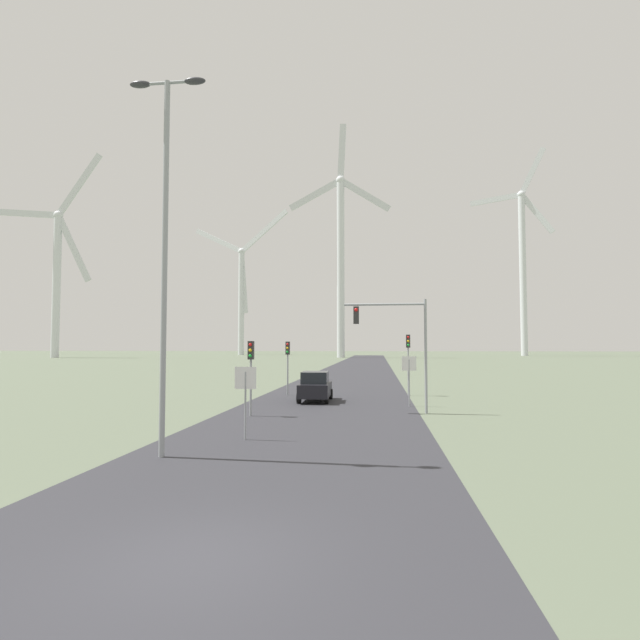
# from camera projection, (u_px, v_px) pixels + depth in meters

# --- Properties ---
(ground_plane) EXTENTS (600.00, 600.00, 0.00)m
(ground_plane) POSITION_uv_depth(u_px,v_px,m) (197.00, 558.00, 8.05)
(ground_plane) COLOR #5B6651
(road_surface) EXTENTS (10.00, 240.00, 0.01)m
(road_surface) POSITION_uv_depth(u_px,v_px,m) (351.00, 376.00, 55.67)
(road_surface) COLOR #2D2D33
(road_surface) RESTS_ON ground
(streetlamp) EXTENTS (2.52, 0.32, 11.94)m
(streetlamp) POSITION_uv_depth(u_px,v_px,m) (165.00, 225.00, 15.71)
(streetlamp) COLOR #93999E
(streetlamp) RESTS_ON ground
(stop_sign_near) EXTENTS (0.81, 0.07, 2.65)m
(stop_sign_near) POSITION_uv_depth(u_px,v_px,m) (245.00, 389.00, 18.24)
(stop_sign_near) COLOR #93999E
(stop_sign_near) RESTS_ON ground
(stop_sign_far) EXTENTS (0.81, 0.07, 2.82)m
(stop_sign_far) POSITION_uv_depth(u_px,v_px,m) (409.00, 371.00, 28.23)
(stop_sign_far) COLOR #93999E
(stop_sign_far) RESTS_ON ground
(traffic_light_post_near_left) EXTENTS (0.28, 0.33, 3.65)m
(traffic_light_post_near_left) POSITION_uv_depth(u_px,v_px,m) (251.00, 361.00, 24.39)
(traffic_light_post_near_left) COLOR #93999E
(traffic_light_post_near_left) RESTS_ON ground
(traffic_light_post_near_right) EXTENTS (0.28, 0.34, 4.19)m
(traffic_light_post_near_right) POSITION_uv_depth(u_px,v_px,m) (408.00, 351.00, 34.37)
(traffic_light_post_near_right) COLOR #93999E
(traffic_light_post_near_right) RESTS_ON ground
(traffic_light_post_mid_left) EXTENTS (0.28, 0.34, 3.71)m
(traffic_light_post_mid_left) POSITION_uv_depth(u_px,v_px,m) (288.00, 356.00, 34.66)
(traffic_light_post_mid_left) COLOR #93999E
(traffic_light_post_mid_left) RESTS_ON ground
(traffic_light_mast_overhead) EXTENTS (4.22, 0.35, 5.81)m
(traffic_light_mast_overhead) POSITION_uv_depth(u_px,v_px,m) (397.00, 332.00, 25.53)
(traffic_light_mast_overhead) COLOR #93999E
(traffic_light_mast_overhead) RESTS_ON ground
(car_approaching) EXTENTS (1.92, 4.15, 1.83)m
(car_approaching) POSITION_uv_depth(u_px,v_px,m) (315.00, 386.00, 30.71)
(car_approaching) COLOR black
(car_approaching) RESTS_ON ground
(wind_turbine_far_left) EXTENTS (33.82, 2.90, 59.13)m
(wind_turbine_far_left) POSITION_uv_depth(u_px,v_px,m) (57.00, 267.00, 142.92)
(wind_turbine_far_left) COLOR silver
(wind_turbine_far_left) RESTS_ON ground
(wind_turbine_left) EXTENTS (39.37, 13.48, 53.02)m
(wind_turbine_left) POSITION_uv_depth(u_px,v_px,m) (241.00, 288.00, 187.23)
(wind_turbine_left) COLOR silver
(wind_turbine_left) RESTS_ON ground
(wind_turbine_center) EXTENTS (29.71, 2.60, 68.06)m
(wind_turbine_center) POSITION_uv_depth(u_px,v_px,m) (341.00, 251.00, 143.60)
(wind_turbine_center) COLOR silver
(wind_turbine_center) RESTS_ON ground
(wind_turbine_right) EXTENTS (25.99, 8.20, 70.21)m
(wind_turbine_right) POSITION_uv_depth(u_px,v_px,m) (523.00, 259.00, 168.18)
(wind_turbine_right) COLOR silver
(wind_turbine_right) RESTS_ON ground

